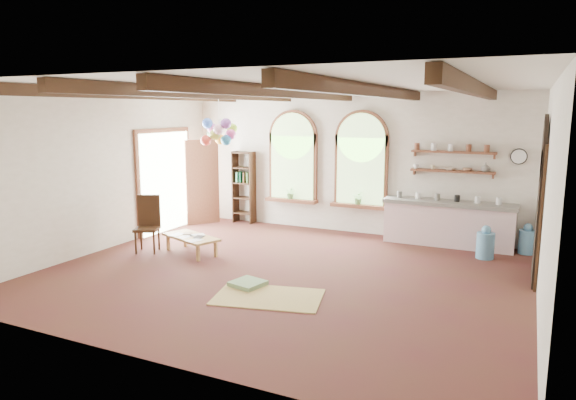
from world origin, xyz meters
The scene contains 27 objects.
floor centered at (0.00, 0.00, 0.00)m, with size 8.00×8.00×0.00m, color #4E2120.
ceiling_beams centered at (0.00, 0.00, 3.10)m, with size 6.20×6.80×0.18m, color #341B10, non-canonical shape.
window_left centered at (-1.40, 3.43, 1.63)m, with size 1.30×0.28×2.20m.
window_right centered at (0.30, 3.43, 1.63)m, with size 1.30×0.28×2.20m.
left_doorway centered at (-3.95, 1.80, 1.15)m, with size 0.10×1.90×2.50m, color brown.
right_doorway centered at (3.95, 1.50, 1.10)m, with size 0.10×1.30×2.40m, color black.
kitchen_counter centered at (2.30, 3.20, 0.48)m, with size 2.68×0.62×0.94m.
wall_shelf_lower centered at (2.30, 3.38, 1.55)m, with size 1.70×0.24×0.04m, color brown.
wall_shelf_upper centered at (2.30, 3.38, 1.95)m, with size 1.70×0.24×0.04m, color brown.
wall_clock centered at (3.55, 3.45, 1.90)m, with size 0.32×0.32×0.04m, color black.
bookshelf centered at (-2.70, 3.32, 0.90)m, with size 0.53×0.32×1.80m.
coffee_table centered at (-2.20, 0.37, 0.31)m, with size 1.37×0.98×0.35m.
side_chair centered at (-3.08, 0.11, 0.33)m, with size 0.59×0.59×1.13m.
floor_mat centered at (0.31, -1.15, 0.01)m, with size 1.62×1.00×0.02m, color tan.
floor_cushion centered at (-0.22, -0.84, 0.04)m, with size 0.48×0.48×0.08m, color #6E8C60.
water_jug_a centered at (3.10, 2.50, 0.28)m, with size 0.33×0.33×0.65m.
water_jug_b centered at (3.82, 3.20, 0.27)m, with size 0.32×0.32×0.61m.
balloon_cluster centered at (-2.40, 1.78, 2.35)m, with size 0.79×0.79×1.14m.
table_book centered at (-2.44, 0.44, 0.36)m, with size 0.16×0.23×0.02m, color olive.
tablet centered at (-2.00, 0.36, 0.36)m, with size 0.16×0.24×0.01m, color black.
potted_plant_left centered at (-1.40, 3.32, 0.85)m, with size 0.27×0.23×0.30m, color #598C4C.
potted_plant_right centered at (0.30, 3.32, 0.85)m, with size 0.27×0.23×0.30m, color #598C4C.
shelf_cup_a centered at (1.55, 3.38, 1.62)m, with size 0.12×0.10×0.10m, color white.
shelf_cup_b centered at (1.90, 3.38, 1.62)m, with size 0.10×0.10×0.09m, color beige.
shelf_bowl_a centered at (2.25, 3.38, 1.60)m, with size 0.22×0.22×0.05m, color beige.
shelf_bowl_b centered at (2.60, 3.38, 1.60)m, with size 0.20×0.20×0.06m, color #8C664C.
shelf_vase centered at (2.95, 3.38, 1.67)m, with size 0.18×0.18×0.19m, color slate.
Camera 1 is at (3.75, -7.73, 2.80)m, focal length 32.00 mm.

